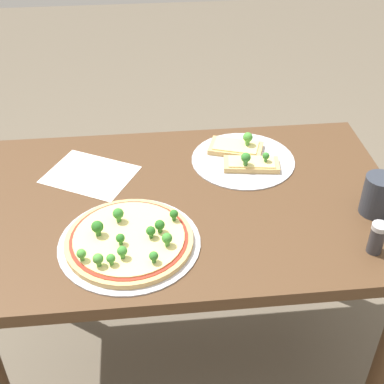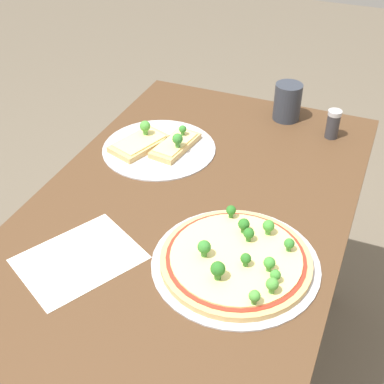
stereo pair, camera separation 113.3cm
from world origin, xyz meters
TOP-DOWN VIEW (x-y plane):
  - ground_plane at (0.00, 0.00)m, footprint 8.00×8.00m
  - dining_table at (0.00, 0.00)m, footprint 1.16×0.74m
  - pizza_tray_whole at (0.16, 0.17)m, footprint 0.35×0.35m
  - pizza_tray_slice at (-0.19, -0.18)m, footprint 0.31×0.31m
  - drinking_cup at (-0.49, 0.11)m, footprint 0.08×0.08m
  - condiment_shaker at (-0.43, 0.25)m, footprint 0.04×0.04m
  - paper_menu at (0.27, -0.15)m, footprint 0.30×0.28m

SIDE VIEW (x-z plane):
  - ground_plane at x=0.00m, z-range 0.00..0.00m
  - dining_table at x=0.00m, z-range 0.25..0.97m
  - paper_menu at x=0.27m, z-range 0.72..0.72m
  - pizza_tray_slice at x=-0.19m, z-range 0.70..0.76m
  - pizza_tray_whole at x=0.16m, z-range 0.70..0.76m
  - condiment_shaker at x=-0.43m, z-range 0.72..0.80m
  - drinking_cup at x=-0.49m, z-range 0.72..0.83m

